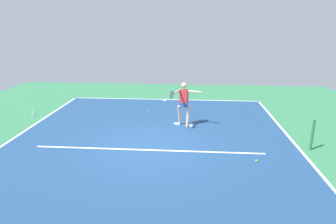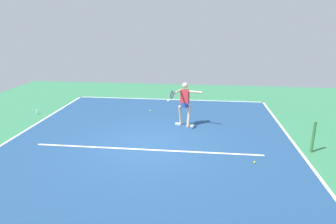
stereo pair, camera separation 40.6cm
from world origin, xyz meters
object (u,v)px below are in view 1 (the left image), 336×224
tennis_player (184,101)px  water_bottle (33,113)px  tennis_ball_near_player (148,111)px  tennis_ball_by_baseline (257,161)px  net_post (312,135)px

tennis_player → water_bottle: 7.10m
tennis_ball_near_player → tennis_ball_by_baseline: 6.45m
tennis_ball_by_baseline → water_bottle: 10.14m
water_bottle → tennis_player: bearing=173.2°
tennis_player → water_bottle: tennis_player is taller
net_post → tennis_ball_by_baseline: size_ratio=16.21×
net_post → tennis_player: tennis_player is taller
net_post → tennis_ball_by_baseline: bearing=27.6°
net_post → tennis_player: (4.37, -2.06, 0.54)m
tennis_player → water_bottle: (6.99, -0.83, -0.96)m
tennis_ball_near_player → water_bottle: water_bottle is taller
tennis_player → tennis_ball_near_player: bearing=-28.8°
tennis_ball_by_baseline → tennis_ball_near_player: bearing=-50.4°
tennis_ball_near_player → tennis_ball_by_baseline: (-4.11, 4.97, 0.00)m
net_post → tennis_ball_near_player: size_ratio=16.21×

